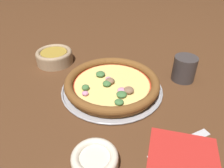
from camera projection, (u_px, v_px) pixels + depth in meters
ground_plane at (112, 90)px, 0.72m from camera, size 3.00×3.00×0.00m
pizza_tray at (112, 89)px, 0.71m from camera, size 0.33×0.33×0.01m
pizza at (112, 84)px, 0.70m from camera, size 0.31×0.31×0.04m
bowl_near at (54, 56)px, 0.85m from camera, size 0.14×0.14×0.05m
bowl_far at (95, 161)px, 0.46m from camera, size 0.10×0.10×0.05m
drinking_cup at (184, 69)px, 0.74m from camera, size 0.08×0.08×0.09m
napkin at (184, 153)px, 0.51m from camera, size 0.18×0.16×0.01m
fork at (183, 142)px, 0.54m from camera, size 0.17×0.10×0.00m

